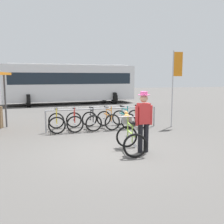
# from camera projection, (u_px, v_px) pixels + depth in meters

# --- Properties ---
(ground_plane) EXTENTS (80.00, 80.00, 0.00)m
(ground_plane) POSITION_uv_depth(u_px,v_px,m) (113.00, 151.00, 7.28)
(ground_plane) COLOR #514F4C
(bike_rack_rail) EXTENTS (4.60, 0.28, 0.88)m
(bike_rack_rail) POSITION_uv_depth(u_px,v_px,m) (103.00, 112.00, 10.24)
(bike_rack_rail) COLOR #99999E
(bike_rack_rail) RESTS_ON ground
(racked_bike_yellow) EXTENTS (0.67, 1.10, 0.97)m
(racked_bike_yellow) POSITION_uv_depth(u_px,v_px,m) (57.00, 122.00, 9.91)
(racked_bike_yellow) COLOR black
(racked_bike_yellow) RESTS_ON ground
(racked_bike_red) EXTENTS (0.73, 1.13, 0.97)m
(racked_bike_red) POSITION_uv_depth(u_px,v_px,m) (74.00, 121.00, 10.12)
(racked_bike_red) COLOR black
(racked_bike_red) RESTS_ON ground
(racked_bike_black) EXTENTS (0.66, 1.12, 0.98)m
(racked_bike_black) POSITION_uv_depth(u_px,v_px,m) (91.00, 120.00, 10.32)
(racked_bike_black) COLOR black
(racked_bike_black) RESTS_ON ground
(racked_bike_orange) EXTENTS (0.78, 1.16, 0.97)m
(racked_bike_orange) POSITION_uv_depth(u_px,v_px,m) (108.00, 119.00, 10.53)
(racked_bike_orange) COLOR black
(racked_bike_orange) RESTS_ON ground
(racked_bike_teal) EXTENTS (0.78, 1.19, 0.98)m
(racked_bike_teal) POSITION_uv_depth(u_px,v_px,m) (124.00, 119.00, 10.73)
(racked_bike_teal) COLOR black
(racked_bike_teal) RESTS_ON ground
(racked_bike_lime) EXTENTS (0.76, 1.17, 0.98)m
(racked_bike_lime) POSITION_uv_depth(u_px,v_px,m) (139.00, 118.00, 10.94)
(racked_bike_lime) COLOR black
(racked_bike_lime) RESTS_ON ground
(featured_bicycle) EXTENTS (0.76, 1.23, 1.09)m
(featured_bicycle) POSITION_uv_depth(u_px,v_px,m) (130.00, 134.00, 7.24)
(featured_bicycle) COLOR black
(featured_bicycle) RESTS_ON ground
(person_with_featured_bike) EXTENTS (0.53, 0.32, 1.72)m
(person_with_featured_bike) POSITION_uv_depth(u_px,v_px,m) (143.00, 119.00, 7.06)
(person_with_featured_bike) COLOR black
(person_with_featured_bike) RESTS_ON ground
(bus_distant) EXTENTS (10.20, 4.04, 3.08)m
(bus_distant) POSITION_uv_depth(u_px,v_px,m) (70.00, 82.00, 19.98)
(bus_distant) COLOR silver
(bus_distant) RESTS_ON ground
(banner_flag) EXTENTS (0.45, 0.05, 3.20)m
(banner_flag) POSITION_uv_depth(u_px,v_px,m) (176.00, 74.00, 10.59)
(banner_flag) COLOR #B2B2B7
(banner_flag) RESTS_ON ground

